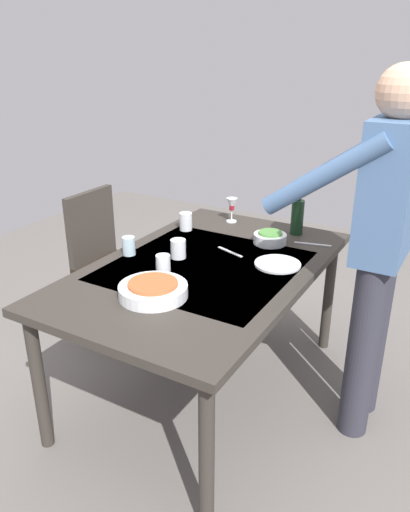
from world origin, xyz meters
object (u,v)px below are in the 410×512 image
at_px(person_server, 378,239).
at_px(water_cup_far_right, 178,249).
at_px(water_cup_near_right, 163,264).
at_px(side_bowl_salad, 270,238).
at_px(chair_near, 105,253).
at_px(serving_bowl_pasta, 153,290).
at_px(wine_glass_left, 232,206).
at_px(water_cup_far_left, 129,246).
at_px(wine_bottle, 297,216).
at_px(dinner_plate_near, 278,264).
at_px(dining_table, 205,278).
at_px(water_cup_near_left, 186,221).

distance_m(person_server, water_cup_far_right, 0.97).
relative_size(water_cup_near_right, side_bowl_salad, 0.52).
distance_m(chair_near, serving_bowl_pasta, 1.11).
bearing_deg(person_server, chair_near, -92.34).
height_order(wine_glass_left, water_cup_far_right, wine_glass_left).
xyz_separation_m(serving_bowl_pasta, side_bowl_salad, (-0.84, 0.18, 0.00)).
bearing_deg(side_bowl_salad, person_server, 67.73).
bearing_deg(water_cup_near_right, side_bowl_salad, 155.59).
bearing_deg(water_cup_far_right, side_bowl_salad, 142.33).
relative_size(water_cup_near_right, water_cup_far_left, 0.96).
height_order(wine_bottle, water_cup_far_left, wine_bottle).
bearing_deg(dinner_plate_near, side_bowl_salad, -149.25).
height_order(person_server, wine_bottle, person_server).
bearing_deg(wine_bottle, person_server, 48.90).
height_order(dining_table, person_server, person_server).
distance_m(water_cup_far_left, serving_bowl_pasta, 0.51).
relative_size(wine_bottle, wine_glass_left, 1.96).
xyz_separation_m(dining_table, serving_bowl_pasta, (0.40, -0.02, 0.10)).
xyz_separation_m(dining_table, person_server, (-0.19, 0.77, 0.29)).
bearing_deg(wine_glass_left, water_cup_near_right, 4.82).
xyz_separation_m(chair_near, water_cup_near_right, (0.44, 0.76, 0.26)).
bearing_deg(dinner_plate_near, water_cup_near_right, -50.00).
xyz_separation_m(dining_table, wine_glass_left, (-0.66, -0.20, 0.17)).
distance_m(water_cup_near_right, dinner_plate_near, 0.57).
relative_size(person_server, serving_bowl_pasta, 5.63).
distance_m(wine_bottle, side_bowl_salad, 0.24).
distance_m(water_cup_far_right, serving_bowl_pasta, 0.44).
bearing_deg(dining_table, wine_glass_left, -163.60).
bearing_deg(chair_near, water_cup_far_left, 54.77).
distance_m(person_server, dinner_plate_near, 0.50).
xyz_separation_m(dining_table, wine_bottle, (-0.66, 0.23, 0.18)).
relative_size(chair_near, water_cup_far_left, 9.39).
bearing_deg(water_cup_far_left, side_bowl_salad, 132.19).
xyz_separation_m(wine_bottle, wine_glass_left, (-0.00, -0.42, -0.01)).
bearing_deg(wine_bottle, serving_bowl_pasta, -13.44).
height_order(wine_glass_left, serving_bowl_pasta, wine_glass_left).
relative_size(person_server, water_cup_near_left, 16.14).
xyz_separation_m(person_server, water_cup_far_left, (0.27, -1.18, -0.17)).
height_order(person_server, side_bowl_salad, person_server).
bearing_deg(water_cup_far_right, dining_table, 84.39).
distance_m(wine_bottle, wine_glass_left, 0.42).
xyz_separation_m(water_cup_near_right, dinner_plate_near, (-0.36, 0.43, -0.04)).
height_order(water_cup_near_right, water_cup_far_right, water_cup_far_right).
bearing_deg(side_bowl_salad, dinner_plate_near, 30.75).
distance_m(person_server, wine_glass_left, 1.08).
relative_size(water_cup_near_left, water_cup_far_right, 1.07).
xyz_separation_m(person_server, wine_glass_left, (-0.47, -0.96, -0.12)).
distance_m(wine_bottle, dinner_plate_near, 0.49).
xyz_separation_m(water_cup_near_left, water_cup_far_left, (0.47, -0.05, -0.00)).
height_order(chair_near, side_bowl_salad, chair_near).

